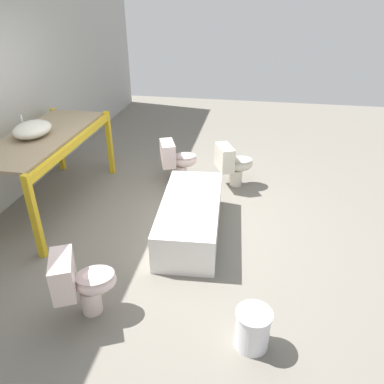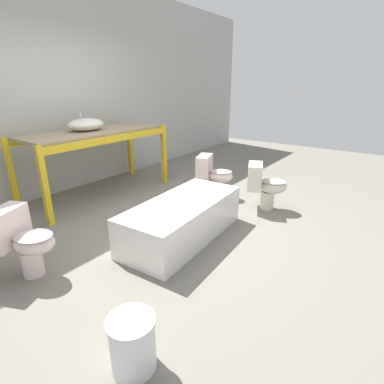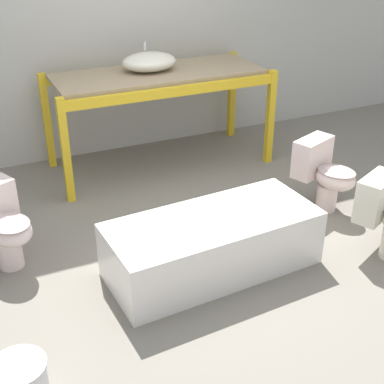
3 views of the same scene
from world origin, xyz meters
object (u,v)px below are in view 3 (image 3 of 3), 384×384
at_px(sink_basin, 149,62).
at_px(toilet_near, 324,171).
at_px(bathtub_main, 213,240).
at_px(toilet_far, 1,222).

distance_m(sink_basin, toilet_near, 1.99).
height_order(bathtub_main, toilet_far, toilet_far).
distance_m(bathtub_main, toilet_far, 1.56).
bearing_deg(bathtub_main, toilet_far, 149.23).
xyz_separation_m(sink_basin, toilet_far, (-1.66, -1.28, -0.72)).
xyz_separation_m(bathtub_main, toilet_far, (-1.39, 0.71, 0.11)).
bearing_deg(toilet_far, sink_basin, 12.89).
height_order(sink_basin, bathtub_main, sink_basin).
relative_size(sink_basin, toilet_far, 0.86).
bearing_deg(toilet_near, sink_basin, 102.54).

